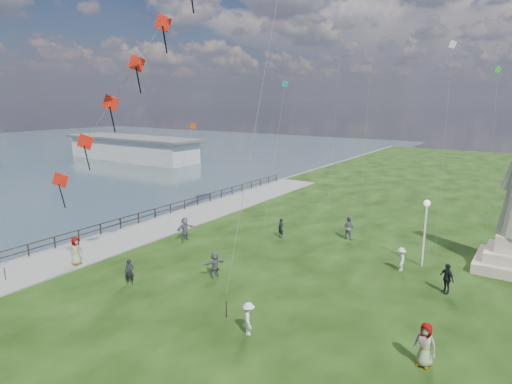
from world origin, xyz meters
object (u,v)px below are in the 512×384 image
Objects in this scene: pier_pavilion at (132,148)px; person_6 at (281,228)px; person_9 at (447,278)px; person_4 at (425,345)px; person_10 at (76,252)px; lamppost at (426,219)px; person_0 at (130,272)px; person_5 at (185,229)px; person_8 at (401,259)px; person_11 at (215,264)px; person_7 at (349,227)px; person_2 at (249,319)px.

pier_pavilion is 54.91m from person_6.
person_4 is at bearing -46.54° from person_9.
person_4 is 1.22× the size of person_6.
person_6 is 15.28m from person_10.
person_0 is (-14.05, -12.68, -2.51)m from lamppost.
person_5 is 7.65m from person_6.
person_8 is (10.00, -1.64, -0.01)m from person_6.
person_5 is at bearing -36.28° from pier_pavilion.
person_9 reaches higher than person_8.
person_6 is (48.24, -26.22, -1.05)m from pier_pavilion.
person_9 is at bearing 42.37° from person_8.
person_11 is at bearing -116.72° from person_9.
person_0 is at bearing -137.94° from lamppost.
person_6 is at bearing -155.61° from person_9.
person_6 is 0.88× the size of person_9.
pier_pavilion reaches higher than person_8.
lamppost is at bearing -23.97° from pier_pavilion.
person_6 is 0.83× the size of person_10.
person_4 is 16.67m from person_7.
person_9 is (61.32, -29.74, -0.94)m from pier_pavilion.
person_8 is (3.88, 11.84, -0.02)m from person_2.
person_0 is 17.27m from person_7.
person_9 is (3.08, -1.88, 0.12)m from person_8.
person_7 is at bearing 130.89° from person_4.
person_9 is (8.38, -6.15, -0.06)m from person_7.
lamppost reaches higher than person_6.
person_0 is 16.75m from person_4.
pier_pavilion is 60.19m from person_11.
person_5 reaches higher than person_2.
person_8 is 3.61m from person_9.
person_8 is at bearing -123.09° from lamppost.
person_2 is at bearing -36.14° from pier_pavilion.
person_11 reaches higher than person_2.
person_6 is at bearing 179.38° from lamppost.
person_2 is 12.46m from person_8.
person_9 reaches higher than person_2.
person_11 reaches higher than person_6.
person_11 is (48.74, -35.29, -1.03)m from pier_pavilion.
person_0 is 0.88× the size of person_9.
person_2 is at bearing -110.03° from lamppost.
person_10 is (-21.97, -1.37, -0.01)m from person_4.
person_2 is 12.15m from person_9.
person_9 is 0.95× the size of person_10.
pier_pavilion is at bearing 157.15° from person_4.
person_6 reaches higher than person_0.
lamppost is at bearing -61.56° from person_10.
pier_pavilion is 52.52m from person_5.
person_4 is (16.70, 1.36, 0.17)m from person_0.
person_11 is at bearing -35.91° from pier_pavilion.
pier_pavilion is at bearing 98.19° from person_0.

